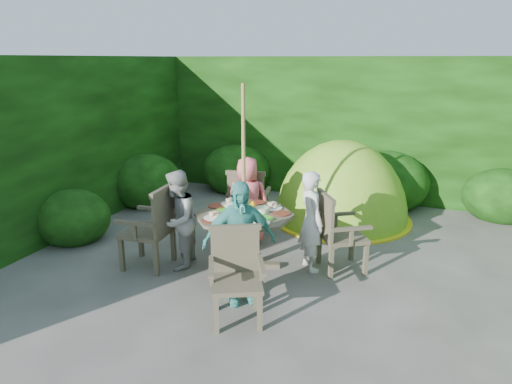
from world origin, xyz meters
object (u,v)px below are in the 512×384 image
(dome_tent, at_px, (340,219))
(garden_chair_front, at_px, (236,273))
(garden_chair_back, at_px, (248,201))
(child_front, at_px, (239,243))
(child_right, at_px, (311,221))
(garden_chair_left, at_px, (153,226))
(garden_chair_right, at_px, (337,231))
(patio_table, at_px, (244,222))
(child_left, at_px, (177,220))
(parasol_pole, at_px, (244,180))
(child_back, at_px, (248,201))

(dome_tent, bearing_deg, garden_chair_front, -104.05)
(garden_chair_back, relative_size, child_front, 0.72)
(child_right, bearing_deg, garden_chair_left, 71.83)
(garden_chair_right, height_order, garden_chair_left, garden_chair_left)
(patio_table, relative_size, child_left, 1.26)
(child_left, relative_size, dome_tent, 0.48)
(garden_chair_right, xyz_separation_m, child_front, (-0.79, -1.09, 0.16))
(garden_chair_back, relative_size, child_left, 0.78)
(garden_chair_back, bearing_deg, dome_tent, -145.08)
(garden_chair_left, height_order, child_front, child_front)
(garden_chair_back, bearing_deg, parasol_pole, 99.26)
(dome_tent, bearing_deg, parasol_pole, -116.05)
(patio_table, bearing_deg, garden_chair_right, 17.76)
(parasol_pole, bearing_deg, dome_tent, 70.61)
(patio_table, bearing_deg, garden_chair_back, 109.64)
(garden_chair_front, relative_size, child_right, 0.71)
(patio_table, bearing_deg, dome_tent, 70.68)
(garden_chair_left, xyz_separation_m, garden_chair_back, (0.67, 1.41, -0.02))
(child_left, distance_m, child_back, 1.13)
(garden_chair_left, distance_m, child_front, 1.35)
(garden_chair_front, bearing_deg, child_back, 82.10)
(patio_table, xyz_separation_m, garden_chair_left, (-1.03, -0.37, -0.06))
(child_right, bearing_deg, child_front, 116.21)
(garden_chair_right, relative_size, dome_tent, 0.37)
(garden_chair_back, bearing_deg, garden_chair_right, 143.52)
(garden_chair_back, xyz_separation_m, child_back, (0.11, -0.28, 0.10))
(garden_chair_back, distance_m, child_back, 0.31)
(garden_chair_right, bearing_deg, child_left, 76.41)
(garden_chair_right, bearing_deg, child_back, 40.32)
(patio_table, xyz_separation_m, garden_chair_right, (1.04, 0.33, -0.09))
(parasol_pole, xyz_separation_m, garden_chair_left, (-1.03, -0.37, -0.58))
(garden_chair_left, bearing_deg, parasol_pole, 104.66)
(child_right, relative_size, child_back, 1.01)
(dome_tent, bearing_deg, patio_table, -115.98)
(patio_table, bearing_deg, child_back, 109.07)
(garden_chair_right, xyz_separation_m, garden_chair_left, (-2.08, -0.71, 0.03))
(patio_table, relative_size, child_back, 1.26)
(child_left, bearing_deg, dome_tent, 134.01)
(garden_chair_right, relative_size, garden_chair_back, 0.98)
(parasol_pole, height_order, dome_tent, parasol_pole)
(garden_chair_right, height_order, dome_tent, dome_tent)
(parasol_pole, height_order, child_front, parasol_pole)
(patio_table, relative_size, garden_chair_left, 1.54)
(garden_chair_back, relative_size, dome_tent, 0.37)
(patio_table, height_order, parasol_pole, parasol_pole)
(parasol_pole, relative_size, garden_chair_left, 2.24)
(patio_table, relative_size, dome_tent, 0.60)
(child_back, xyz_separation_m, child_front, (0.51, -1.51, 0.05))
(parasol_pole, bearing_deg, garden_chair_right, 17.81)
(garden_chair_back, bearing_deg, child_back, 101.01)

